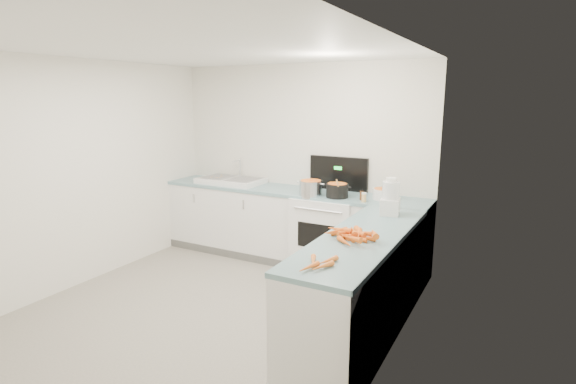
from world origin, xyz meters
The scene contains 19 objects.
floor centered at (0.00, 0.00, 0.00)m, with size 3.50×4.00×0.00m, color gray, non-canonical shape.
ceiling centered at (0.00, 0.00, 2.50)m, with size 3.50×4.00×0.00m, color silver, non-canonical shape.
wall_back centered at (0.00, 2.00, 1.25)m, with size 3.50×2.50×0.00m, color silver, non-canonical shape.
wall_left centered at (-1.75, 0.00, 1.25)m, with size 4.00×2.50×0.00m, color silver, non-canonical shape.
wall_right centered at (1.75, 0.00, 1.25)m, with size 4.00×2.50×0.00m, color silver, non-canonical shape.
counter_back centered at (0.00, 1.70, 0.47)m, with size 3.50×0.62×0.94m.
counter_right centered at (1.45, 0.30, 0.47)m, with size 0.62×2.20×0.94m.
stove centered at (0.55, 1.69, 0.47)m, with size 0.76×0.65×1.36m.
sink centered at (-0.90, 1.70, 0.98)m, with size 0.86×0.52×0.31m.
steel_pot centered at (0.38, 1.52, 1.02)m, with size 0.27×0.27×0.20m, color silver.
black_pot centered at (0.70, 1.56, 1.01)m, with size 0.26×0.26×0.18m, color black.
wooden_spoon centered at (0.70, 1.56, 1.11)m, with size 0.02×0.02×0.41m, color #AD7A47.
mixing_bowl centered at (1.21, 1.73, 1.00)m, with size 0.26×0.26×0.12m, color white.
extract_bottle centered at (1.00, 1.57, 0.99)m, with size 0.04×0.04×0.10m, color #593319.
spice_jar centered at (1.05, 1.49, 0.99)m, with size 0.05×0.05×0.09m, color #E5B266.
food_processor centered at (1.46, 1.09, 1.10)m, with size 0.21×0.25×0.37m.
carrot_pile centered at (1.40, 0.17, 0.98)m, with size 0.49×0.49×0.09m.
peeled_carrots centered at (1.41, -0.53, 0.96)m, with size 0.21×0.37×0.04m.
peelings centered at (-1.09, 1.69, 1.02)m, with size 0.19×0.29×0.01m.
Camera 1 is at (2.61, -3.21, 2.09)m, focal length 28.00 mm.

